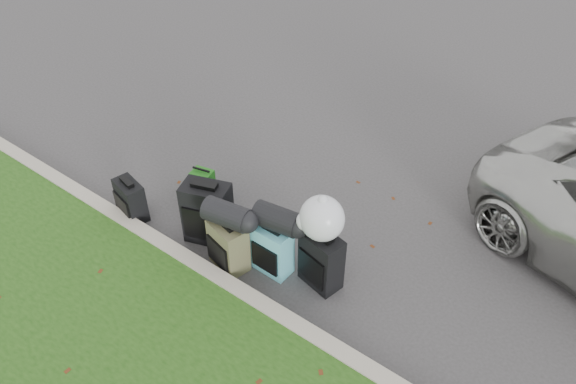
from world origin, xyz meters
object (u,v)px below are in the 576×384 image
Objects in this scene: suitcase_small_black at (131,200)px; suitcase_teal at (273,250)px; suitcase_large_black_left at (208,213)px; suitcase_olive at (229,246)px; tote_green at (203,181)px; tote_navy at (211,195)px; suitcase_large_black_right at (321,260)px.

suitcase_small_black is 0.86× the size of suitcase_teal.
suitcase_large_black_left reaches higher than suitcase_olive.
suitcase_teal reaches higher than tote_green.
suitcase_small_black is 1.07m from suitcase_large_black_left.
tote_navy is at bearing 63.36° from suitcase_small_black.
suitcase_olive is at bearing -41.15° from suitcase_large_black_left.
suitcase_teal is 1.96× the size of tote_green.
suitcase_olive is 1.01× the size of suitcase_teal.
suitcase_olive is 0.49m from suitcase_teal.
suitcase_large_black_left is 0.66m from tote_navy.
suitcase_olive reaches higher than suitcase_teal.
tote_green is at bearing 162.51° from suitcase_teal.
suitcase_teal is at bearing 22.66° from suitcase_small_black.
suitcase_large_black_right reaches higher than tote_navy.
suitcase_small_black is at bearing 176.62° from suitcase_large_black_left.
suitcase_small_black is 0.97m from tote_navy.
tote_navy is at bearing -175.32° from suitcase_large_black_right.
suitcase_large_black_right is (2.47, 0.50, 0.08)m from suitcase_small_black.
suitcase_large_black_right is at bearing -11.20° from suitcase_large_black_left.
tote_navy is at bearing 112.37° from suitcase_large_black_left.
suitcase_large_black_left reaches higher than tote_green.
tote_green is (-0.68, 0.59, -0.23)m from suitcase_large_black_left.
suitcase_large_black_right is (0.96, 0.40, 0.04)m from suitcase_olive.
suitcase_large_black_left is 0.53m from suitcase_olive.
suitcase_large_black_right is (0.53, 0.16, 0.04)m from suitcase_teal.
suitcase_olive is at bearing -144.99° from suitcase_large_black_right.
suitcase_large_black_left is at bearing -54.08° from tote_green.
suitcase_small_black is 1.74× the size of tote_navy.
suitcase_olive reaches higher than tote_green.
suitcase_large_black_right reaches higher than suitcase_olive.
suitcase_large_black_right is at bearing -23.16° from tote_green.
tote_green is (-1.17, 0.79, -0.15)m from suitcase_olive.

